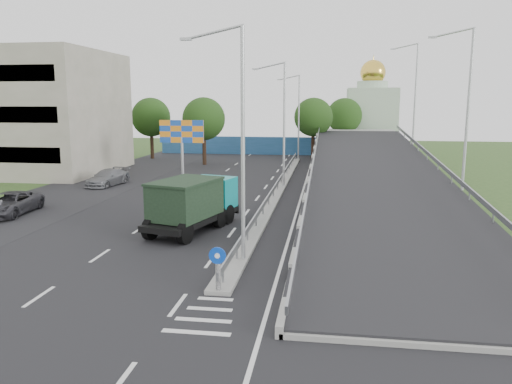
% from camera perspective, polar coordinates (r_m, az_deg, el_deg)
% --- Properties ---
extents(ground, '(160.00, 160.00, 0.00)m').
position_cam_1_polar(ground, '(17.13, -5.96, -14.32)').
color(ground, '#2D4C1E').
rests_on(ground, ground).
extents(road_surface, '(26.00, 90.00, 0.04)m').
position_cam_1_polar(road_surface, '(36.45, -2.86, -0.97)').
color(road_surface, black).
rests_on(road_surface, ground).
extents(parking_strip, '(8.00, 90.00, 0.05)m').
position_cam_1_polar(parking_strip, '(40.96, -21.00, -0.39)').
color(parking_strip, black).
rests_on(parking_strip, ground).
extents(median, '(1.00, 44.00, 0.20)m').
position_cam_1_polar(median, '(39.89, 2.48, 0.16)').
color(median, gray).
rests_on(median, ground).
extents(overpass_ramp, '(10.00, 50.00, 3.50)m').
position_cam_1_polar(overpass_ramp, '(39.60, 13.37, 2.24)').
color(overpass_ramp, gray).
rests_on(overpass_ramp, ground).
extents(median_guardrail, '(0.09, 44.00, 0.71)m').
position_cam_1_polar(median_guardrail, '(39.78, 2.49, 1.08)').
color(median_guardrail, gray).
rests_on(median_guardrail, median).
extents(sign_bollard, '(0.64, 0.23, 1.67)m').
position_cam_1_polar(sign_bollard, '(18.71, -4.37, -8.72)').
color(sign_bollard, black).
rests_on(sign_bollard, median).
extents(lamp_post_near, '(2.74, 0.18, 10.08)m').
position_cam_1_polar(lamp_post_near, '(21.45, -2.02, 6.79)').
color(lamp_post_near, '#B2B5B7').
rests_on(lamp_post_near, median).
extents(lamp_post_mid, '(2.74, 0.18, 10.08)m').
position_cam_1_polar(lamp_post_mid, '(41.27, 2.98, 8.47)').
color(lamp_post_mid, '#B2B5B7').
rests_on(lamp_post_mid, median).
extents(lamp_post_far, '(2.74, 0.18, 10.08)m').
position_cam_1_polar(lamp_post_far, '(61.20, 4.74, 9.05)').
color(lamp_post_far, '#B2B5B7').
rests_on(lamp_post_far, median).
extents(blue_wall, '(30.00, 0.50, 2.40)m').
position_cam_1_polar(blue_wall, '(67.80, 1.52, 5.30)').
color(blue_wall, '#235381').
rests_on(blue_wall, ground).
extents(church, '(7.00, 7.00, 13.80)m').
position_cam_1_polar(church, '(75.34, 13.03, 8.67)').
color(church, '#B2CCAD').
rests_on(church, ground).
extents(billboard, '(4.00, 0.24, 5.50)m').
position_cam_1_polar(billboard, '(45.07, -8.48, 6.46)').
color(billboard, '#B2B5B7').
rests_on(billboard, ground).
extents(tree_left_mid, '(4.80, 4.80, 7.60)m').
position_cam_1_polar(tree_left_mid, '(56.84, -5.99, 8.30)').
color(tree_left_mid, black).
rests_on(tree_left_mid, ground).
extents(tree_median_far, '(4.80, 4.80, 7.60)m').
position_cam_1_polar(tree_median_far, '(63.13, 6.58, 8.48)').
color(tree_median_far, black).
rests_on(tree_median_far, ground).
extents(tree_left_far, '(4.80, 4.80, 7.60)m').
position_cam_1_polar(tree_left_far, '(63.98, -11.91, 8.35)').
color(tree_left_far, black).
rests_on(tree_left_far, ground).
extents(tree_ramp_far, '(4.80, 4.80, 7.60)m').
position_cam_1_polar(tree_ramp_far, '(70.13, 10.07, 8.57)').
color(tree_ramp_far, black).
rests_on(tree_ramp_far, ground).
extents(dump_truck, '(4.17, 7.14, 2.97)m').
position_cam_1_polar(dump_truck, '(27.96, -7.14, -1.07)').
color(dump_truck, black).
rests_on(dump_truck, ground).
extents(parked_car_c, '(2.75, 5.29, 1.42)m').
position_cam_1_polar(parked_car_c, '(35.39, -26.32, -1.21)').
color(parked_car_c, '#343339').
rests_on(parked_car_c, ground).
extents(parked_car_d, '(2.66, 5.02, 1.39)m').
position_cam_1_polar(parked_car_d, '(44.56, -16.59, 1.59)').
color(parked_car_d, slate).
rests_on(parked_car_d, ground).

